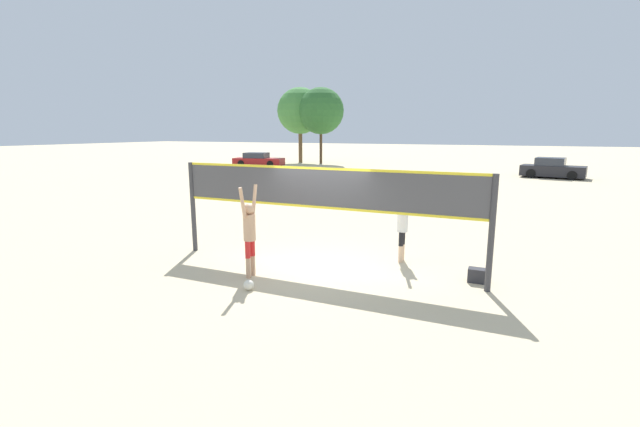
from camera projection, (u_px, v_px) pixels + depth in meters
ground_plane at (320, 268)px, 10.67m from camera, size 200.00×200.00×0.00m
volleyball_net at (320, 198)px, 10.33m from camera, size 7.94×0.13×2.51m
player_spiker at (249, 230)px, 9.81m from camera, size 0.28×0.71×2.15m
player_blocker at (403, 223)px, 11.01m from camera, size 0.28×0.68×1.96m
volleyball at (249, 285)px, 9.16m from camera, size 0.22×0.22×0.22m
gear_bag at (477, 275)px, 9.62m from camera, size 0.39×0.26×0.32m
parked_car_mid at (258, 160)px, 40.83m from camera, size 4.96×2.62×1.32m
parked_car_far at (552, 169)px, 30.98m from camera, size 4.46×2.61×1.45m
tree_left_cluster at (321, 111)px, 43.58m from camera, size 4.71×4.71×7.71m
tree_right_cluster at (300, 111)px, 45.07m from camera, size 4.83×4.83×7.86m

